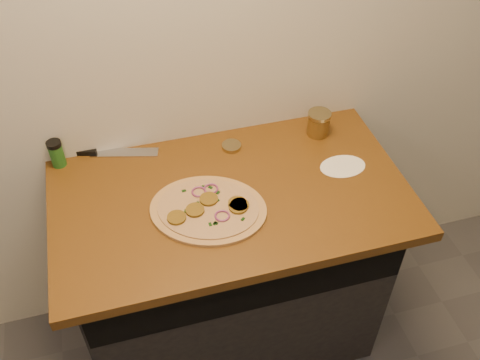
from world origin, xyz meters
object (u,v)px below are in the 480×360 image
object	(u,v)px
pizza	(209,209)
chefs_knife	(100,152)
spice_shaker	(57,153)
salsa_jar	(319,123)

from	to	relation	value
pizza	chefs_knife	bearing A→B (deg)	129.62
pizza	spice_shaker	size ratio (longest dim) A/B	4.74
salsa_jar	spice_shaker	world-z (taller)	spice_shaker
chefs_knife	salsa_jar	xyz separation A→B (m)	(0.81, -0.10, 0.04)
chefs_knife	salsa_jar	world-z (taller)	salsa_jar
chefs_knife	salsa_jar	size ratio (longest dim) A/B	3.74
spice_shaker	pizza	bearing A→B (deg)	-38.07
pizza	spice_shaker	bearing A→B (deg)	141.93
pizza	chefs_knife	size ratio (longest dim) A/B	1.38
pizza	salsa_jar	bearing A→B (deg)	29.95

